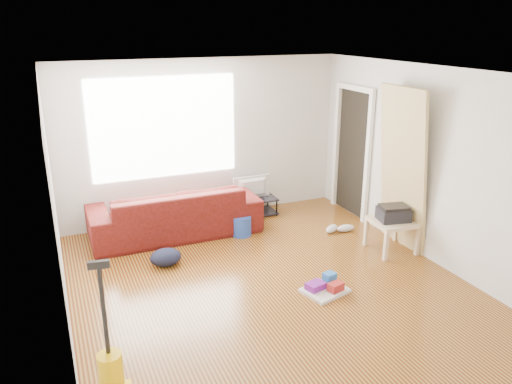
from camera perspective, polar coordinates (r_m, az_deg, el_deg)
name	(u,v)px	position (r m, az deg, el deg)	size (l,w,h in m)	color
room	(270,182)	(5.75, 1.64, 1.21)	(4.51, 5.01, 2.51)	#4D1D06
sofa	(176,234)	(7.57, -9.12, -4.71)	(2.46, 0.96, 0.72)	#3B0D06
tv_stand	(253,206)	(8.15, -0.33, -1.61)	(0.74, 0.43, 0.28)	black
tv	(253,188)	(8.04, -0.33, 0.47)	(0.63, 0.08, 0.36)	black
side_table	(392,225)	(7.06, 15.32, -3.65)	(0.58, 0.58, 0.45)	#DEB48A
printer	(394,213)	(7.00, 15.45, -2.34)	(0.46, 0.39, 0.21)	black
bucket	(241,235)	(7.44, -1.69, -4.91)	(0.30, 0.30, 0.30)	#2448AD
toilet_paper	(243,221)	(7.39, -1.51, -3.31)	(0.14, 0.14, 0.12)	white
cleaning_tray	(325,287)	(5.99, 7.92, -10.73)	(0.57, 0.50, 0.18)	silver
backpack	(166,265)	(6.66, -10.22, -8.21)	(0.41, 0.32, 0.22)	black
sneakers	(339,229)	(7.61, 9.42, -4.14)	(0.49, 0.25, 0.11)	silver
door_panel	(395,245)	(7.39, 15.64, -5.80)	(0.04, 0.89, 2.23)	tan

